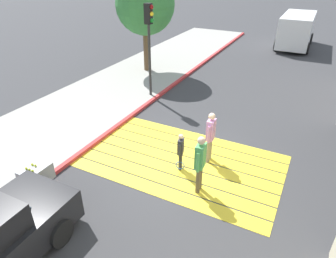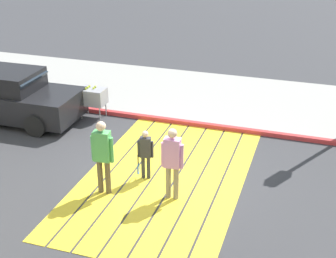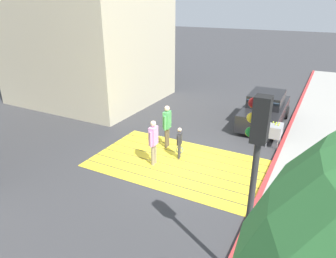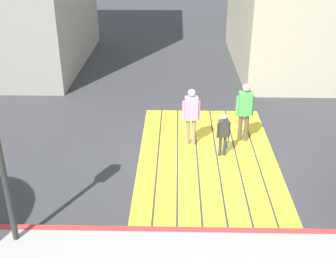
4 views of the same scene
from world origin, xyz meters
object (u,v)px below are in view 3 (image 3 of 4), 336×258
traffic_light_corner (255,160)px  pedestrian_adult_lead (153,140)px  pedestrian_child_with_racket (179,141)px  car_parked_near_curb (265,110)px  tennis_ball_cart (275,130)px  pedestrian_adult_trailing (167,123)px

traffic_light_corner → pedestrian_adult_lead: size_ratio=2.43×
traffic_light_corner → pedestrian_child_with_racket: bearing=-51.0°
car_parked_near_curb → tennis_ball_cart: bearing=110.9°
traffic_light_corner → tennis_ball_cart: size_ratio=4.17×
tennis_ball_cart → pedestrian_child_with_racket: (3.03, 2.88, 0.02)m
tennis_ball_cart → pedestrian_adult_lead: (3.66, 3.77, 0.32)m
pedestrian_adult_trailing → pedestrian_child_with_racket: size_ratio=1.41×
car_parked_near_curb → pedestrian_adult_lead: size_ratio=2.48×
car_parked_near_curb → pedestrian_adult_lead: (2.76, 6.12, 0.28)m
pedestrian_adult_trailing → pedestrian_child_with_racket: pedestrian_adult_trailing is taller
car_parked_near_curb → traffic_light_corner: size_ratio=1.02×
tennis_ball_cart → pedestrian_adult_trailing: bearing=29.4°
car_parked_near_curb → pedestrian_child_with_racket: bearing=67.9°
traffic_light_corner → tennis_ball_cart: bearing=-84.8°
car_parked_near_curb → tennis_ball_cart: car_parked_near_curb is taller
car_parked_near_curb → pedestrian_adult_trailing: (3.02, 4.56, 0.32)m
traffic_light_corner → pedestrian_adult_lead: 6.04m
tennis_ball_cart → pedestrian_adult_lead: 5.26m
traffic_light_corner → pedestrian_child_with_racket: (3.71, -4.57, -2.32)m
car_parked_near_curb → pedestrian_adult_trailing: pedestrian_adult_trailing is taller
tennis_ball_cart → pedestrian_child_with_racket: bearing=43.6°
tennis_ball_cart → pedestrian_adult_trailing: (3.92, 2.21, 0.36)m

